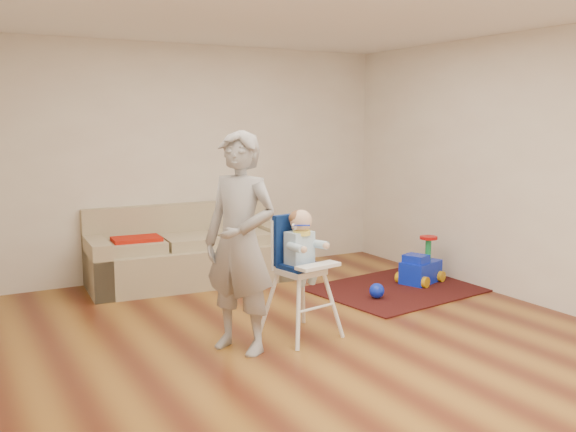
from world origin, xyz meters
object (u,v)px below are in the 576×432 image
toy_ball (377,291)px  high_chair (301,276)px  sofa (189,245)px  ride_on_toy (421,260)px  adult (240,243)px  side_table (112,272)px

toy_ball → high_chair: (-1.25, -0.59, 0.44)m
sofa → high_chair: high_chair is taller
ride_on_toy → adult: size_ratio=0.29×
side_table → ride_on_toy: bearing=-22.5°
ride_on_toy → adult: 2.88m
sofa → toy_ball: sofa is taller
side_table → ride_on_toy: size_ratio=0.88×
toy_ball → adult: 2.09m
side_table → ride_on_toy: (3.14, -1.30, 0.04)m
sofa → ride_on_toy: 2.62m
ride_on_toy → adult: (-2.66, -0.93, 0.61)m
ride_on_toy → high_chair: size_ratio=0.47×
ride_on_toy → toy_ball: (-0.83, -0.29, -0.18)m
side_table → toy_ball: (2.31, -1.59, -0.13)m
sofa → adult: (-0.39, -2.24, 0.45)m
sofa → high_chair: 2.19m
adult → sofa: bearing=139.6°
side_table → toy_ball: size_ratio=2.89×
high_chair → adult: adult is taller
ride_on_toy → toy_ball: bearing=179.9°
sofa → ride_on_toy: sofa is taller
side_table → adult: 2.37m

